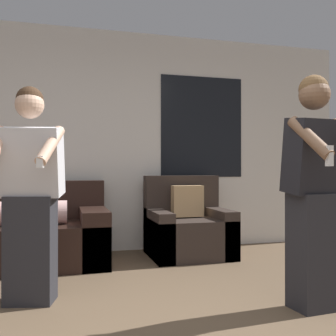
# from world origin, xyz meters

# --- Properties ---
(wall_back) EXTENTS (6.20, 0.07, 2.70)m
(wall_back) POSITION_xyz_m (0.02, 3.01, 1.35)
(wall_back) COLOR silver
(wall_back) RESTS_ON ground_plane
(couch) EXTENTS (1.85, 0.95, 0.87)m
(couch) POSITION_xyz_m (-1.04, 2.50, 0.31)
(couch) COLOR black
(couch) RESTS_ON ground_plane
(armchair) EXTENTS (0.90, 0.81, 0.92)m
(armchair) POSITION_xyz_m (0.82, 2.51, 0.31)
(armchair) COLOR #332823
(armchair) RESTS_ON ground_plane
(person_left) EXTENTS (0.52, 0.56, 1.61)m
(person_left) POSITION_xyz_m (-0.81, 1.26, 0.80)
(person_left) COLOR #28282D
(person_left) RESTS_ON ground_plane
(person_right) EXTENTS (0.44, 0.50, 1.67)m
(person_right) POSITION_xyz_m (1.14, 0.60, 0.86)
(person_right) COLOR #28282D
(person_right) RESTS_ON ground_plane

